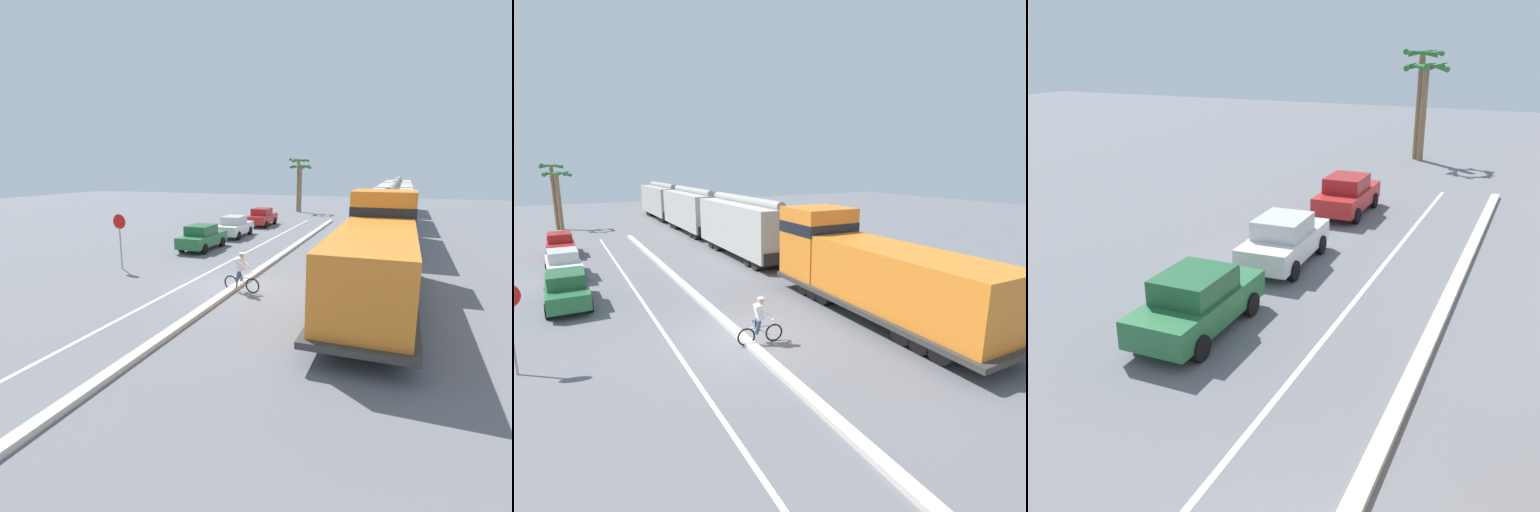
# 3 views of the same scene
# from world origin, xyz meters

# --- Properties ---
(ground_plane) EXTENTS (120.00, 120.00, 0.00)m
(ground_plane) POSITION_xyz_m (0.00, 0.00, 0.00)
(ground_plane) COLOR slate
(median_curb) EXTENTS (0.36, 36.00, 0.16)m
(median_curb) POSITION_xyz_m (0.00, 6.00, 0.08)
(median_curb) COLOR beige
(median_curb) RESTS_ON ground
(lane_stripe) EXTENTS (0.14, 36.00, 0.01)m
(lane_stripe) POSITION_xyz_m (-2.40, 6.00, 0.00)
(lane_stripe) COLOR silver
(lane_stripe) RESTS_ON ground
(locomotive) EXTENTS (3.10, 11.61, 4.20)m
(locomotive) POSITION_xyz_m (5.87, 0.11, 1.80)
(locomotive) COLOR orange
(locomotive) RESTS_ON ground
(hopper_car_lead) EXTENTS (2.90, 10.60, 4.18)m
(hopper_car_lead) POSITION_xyz_m (5.87, 12.27, 2.08)
(hopper_car_lead) COLOR #B0AEA6
(hopper_car_lead) RESTS_ON ground
(hopper_car_middle) EXTENTS (2.90, 10.60, 4.18)m
(hopper_car_middle) POSITION_xyz_m (5.87, 23.87, 2.08)
(hopper_car_middle) COLOR #ACAAA2
(hopper_car_middle) RESTS_ON ground
(hopper_car_trailing) EXTENTS (2.90, 10.60, 4.18)m
(hopper_car_trailing) POSITION_xyz_m (5.87, 35.47, 2.08)
(hopper_car_trailing) COLOR #A3A199
(hopper_car_trailing) RESTS_ON ground
(parked_car_green) EXTENTS (1.86, 4.22, 1.62)m
(parked_car_green) POSITION_xyz_m (-5.46, 6.93, 0.82)
(parked_car_green) COLOR #286B3D
(parked_car_green) RESTS_ON ground
(parked_car_white) EXTENTS (1.96, 4.26, 1.62)m
(parked_car_white) POSITION_xyz_m (-5.44, 12.19, 0.82)
(parked_car_white) COLOR silver
(parked_car_white) RESTS_ON ground
(parked_car_red) EXTENTS (1.86, 4.21, 1.62)m
(parked_car_red) POSITION_xyz_m (-5.46, 18.68, 0.82)
(parked_car_red) COLOR red
(parked_car_red) RESTS_ON ground
(cyclist) EXTENTS (1.71, 0.50, 1.71)m
(cyclist) POSITION_xyz_m (0.41, -0.65, 0.82)
(cyclist) COLOR black
(cyclist) RESTS_ON ground
(palm_tree_near) EXTENTS (2.74, 2.80, 5.81)m
(palm_tree_near) POSITION_xyz_m (-5.07, 31.39, 4.38)
(palm_tree_near) COLOR #846647
(palm_tree_near) RESTS_ON ground
(palm_tree_far) EXTENTS (2.28, 2.37, 6.45)m
(palm_tree_far) POSITION_xyz_m (-5.45, 31.74, 4.55)
(palm_tree_far) COLOR #846647
(palm_tree_far) RESTS_ON ground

